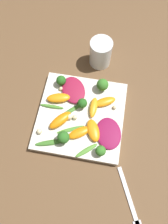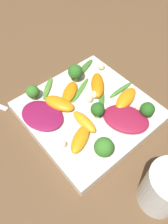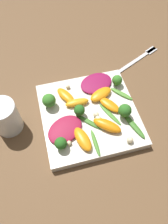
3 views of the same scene
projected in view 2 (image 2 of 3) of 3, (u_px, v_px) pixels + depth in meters
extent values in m
plane|color=brown|center=(88.00, 115.00, 0.49)|extent=(2.40, 2.40, 0.00)
cube|color=silver|center=(89.00, 112.00, 0.48)|extent=(0.25, 0.25, 0.02)
cylinder|color=white|center=(165.00, 189.00, 0.34)|extent=(0.07, 0.07, 0.09)
ellipsoid|color=maroon|center=(42.00, 115.00, 0.45)|extent=(0.09, 0.11, 0.01)
ellipsoid|color=maroon|center=(126.00, 119.00, 0.44)|extent=(0.11, 0.12, 0.01)
ellipsoid|color=orange|center=(97.00, 85.00, 0.50)|extent=(0.07, 0.08, 0.02)
ellipsoid|color=orange|center=(80.00, 139.00, 0.42)|extent=(0.07, 0.06, 0.02)
ellipsoid|color=orange|center=(59.00, 103.00, 0.47)|extent=(0.06, 0.08, 0.02)
ellipsoid|color=orange|center=(84.00, 122.00, 0.44)|extent=(0.02, 0.06, 0.02)
ellipsoid|color=orange|center=(126.00, 98.00, 0.47)|extent=(0.08, 0.05, 0.02)
ellipsoid|color=orange|center=(70.00, 92.00, 0.49)|extent=(0.07, 0.06, 0.01)
cylinder|color=#84AD5B|center=(146.00, 114.00, 0.45)|extent=(0.01, 0.01, 0.01)
sphere|color=#26601E|center=(147.00, 109.00, 0.44)|extent=(0.03, 0.03, 0.03)
cylinder|color=#84AD5B|center=(96.00, 114.00, 0.45)|extent=(0.01, 0.01, 0.02)
sphere|color=#26601E|center=(97.00, 110.00, 0.44)|extent=(0.03, 0.03, 0.03)
cylinder|color=#84AD5B|center=(103.00, 151.00, 0.40)|extent=(0.01, 0.01, 0.01)
sphere|color=#387A28|center=(104.00, 147.00, 0.39)|extent=(0.04, 0.04, 0.04)
cylinder|color=#84AD5B|center=(76.00, 77.00, 0.51)|extent=(0.01, 0.01, 0.02)
sphere|color=#2D6B23|center=(75.00, 72.00, 0.50)|extent=(0.03, 0.03, 0.03)
cylinder|color=#84AD5B|center=(34.00, 96.00, 0.48)|extent=(0.01, 0.01, 0.01)
sphere|color=#387A28|center=(33.00, 92.00, 0.47)|extent=(0.03, 0.03, 0.03)
ellipsoid|color=#47842D|center=(121.00, 90.00, 0.50)|extent=(0.07, 0.01, 0.01)
ellipsoid|color=#3D7528|center=(83.00, 70.00, 0.54)|extent=(0.09, 0.04, 0.01)
ellipsoid|color=#3D7528|center=(101.00, 103.00, 0.47)|extent=(0.07, 0.07, 0.01)
ellipsoid|color=#47842D|center=(81.00, 90.00, 0.50)|extent=(0.08, 0.05, 0.00)
ellipsoid|color=#518E33|center=(48.00, 88.00, 0.50)|extent=(0.06, 0.06, 0.01)
sphere|color=beige|center=(94.00, 95.00, 0.48)|extent=(0.02, 0.02, 0.02)
sphere|color=beige|center=(101.00, 67.00, 0.54)|extent=(0.02, 0.02, 0.02)
sphere|color=beige|center=(63.00, 144.00, 0.41)|extent=(0.01, 0.01, 0.01)
sphere|color=beige|center=(90.00, 99.00, 0.48)|extent=(0.02, 0.02, 0.02)
sphere|color=beige|center=(138.00, 109.00, 0.46)|extent=(0.01, 0.01, 0.01)
sphere|color=beige|center=(99.00, 94.00, 0.49)|extent=(0.01, 0.01, 0.01)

